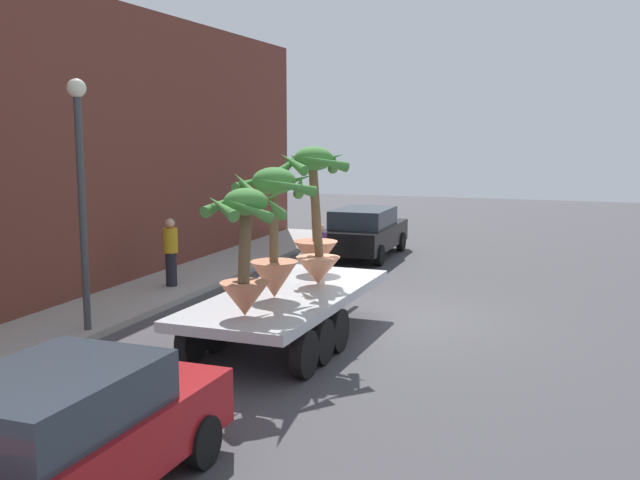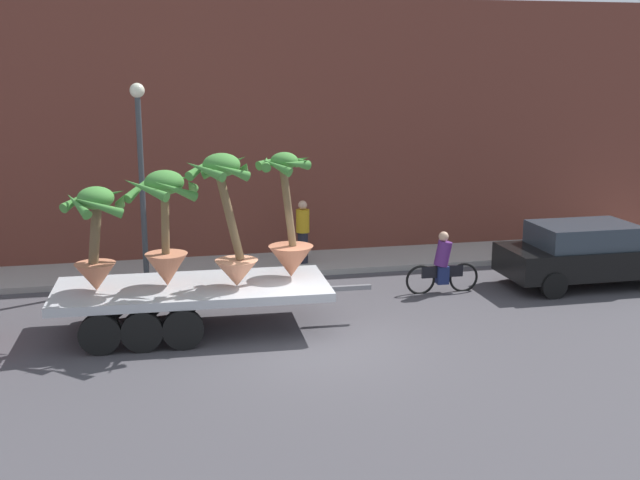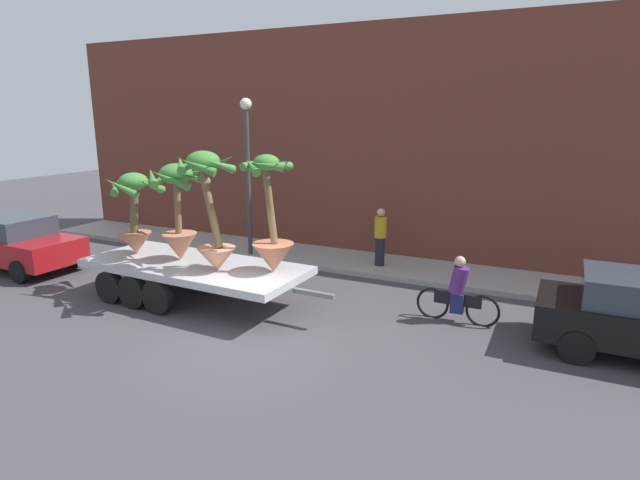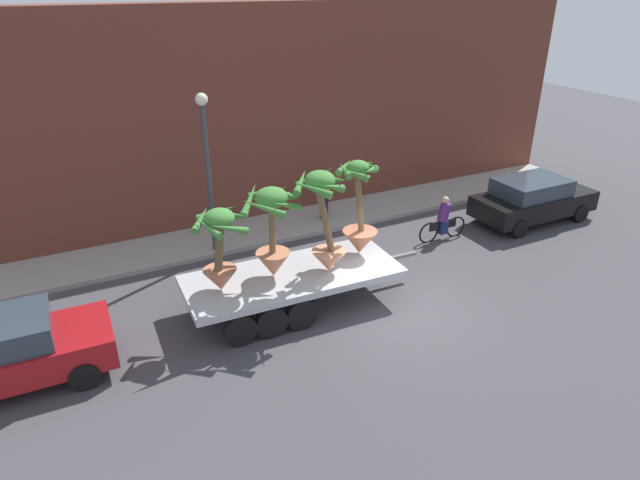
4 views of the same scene
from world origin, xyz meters
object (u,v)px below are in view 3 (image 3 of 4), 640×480
potted_palm_rear (178,211)px  potted_palm_front (135,212)px  flatbed_trailer (187,270)px  cyclist (458,293)px  potted_palm_middle (271,227)px  trailing_car (14,242)px  potted_palm_extra (210,211)px  street_lamp (248,157)px  pedestrian_near_gate (380,236)px

potted_palm_rear → potted_palm_front: 1.37m
flatbed_trailer → cyclist: 6.49m
potted_palm_middle → trailing_car: potted_palm_middle is taller
potted_palm_rear → potted_palm_middle: potted_palm_middle is taller
potted_palm_extra → cyclist: potted_palm_extra is taller
flatbed_trailer → potted_palm_rear: bearing=163.0°
trailing_car → flatbed_trailer: bearing=0.9°
potted_palm_middle → trailing_car: 8.80m
trailing_car → cyclist: bearing=7.0°
flatbed_trailer → cyclist: cyclist is taller
potted_palm_rear → street_lamp: 3.95m
cyclist → street_lamp: (-7.00, 2.40, 2.56)m
potted_palm_rear → potted_palm_front: bearing=-177.9°
potted_palm_middle → potted_palm_front: bearing=-177.4°
potted_palm_middle → potted_palm_rear: bearing=-177.1°
potted_palm_extra → street_lamp: bearing=112.4°
cyclist → pedestrian_near_gate: pedestrian_near_gate is taller
flatbed_trailer → street_lamp: bearing=100.0°
flatbed_trailer → potted_palm_middle: size_ratio=2.48×
flatbed_trailer → potted_palm_extra: size_ratio=2.42×
pedestrian_near_gate → cyclist: bearing=-46.2°
cyclist → street_lamp: 7.83m
potted_palm_rear → trailing_car: potted_palm_rear is taller
potted_palm_front → trailing_car: potted_palm_front is taller
trailing_car → pedestrian_near_gate: bearing=24.7°
flatbed_trailer → street_lamp: street_lamp is taller
pedestrian_near_gate → trailing_car: bearing=-155.3°
potted_palm_front → cyclist: bearing=10.3°
trailing_car → pedestrian_near_gate: pedestrian_near_gate is taller
flatbed_trailer → potted_palm_middle: potted_palm_middle is taller
flatbed_trailer → potted_palm_middle: (2.33, 0.20, 1.27)m
potted_palm_middle → pedestrian_near_gate: potted_palm_middle is taller
trailing_car → pedestrian_near_gate: 10.84m
pedestrian_near_gate → potted_palm_middle: bearing=-105.1°
cyclist → trailing_car: size_ratio=0.44×
flatbed_trailer → potted_palm_front: potted_palm_front is taller
trailing_car → street_lamp: (5.70, 3.97, 2.40)m
potted_palm_middle → street_lamp: size_ratio=0.55×
potted_palm_extra → pedestrian_near_gate: bearing=62.6°
flatbed_trailer → potted_palm_middle: 2.66m
potted_palm_middle → street_lamp: bearing=129.5°
trailing_car → potted_palm_rear: bearing=1.6°
potted_palm_rear → cyclist: 6.87m
potted_palm_middle → cyclist: 4.40m
potted_palm_extra → trailing_car: potted_palm_extra is taller
potted_palm_middle → trailing_car: size_ratio=0.64×
flatbed_trailer → potted_palm_front: size_ratio=3.14×
potted_palm_rear → pedestrian_near_gate: bearing=49.7°
potted_palm_front → street_lamp: (0.91, 3.84, 1.14)m
street_lamp → pedestrian_near_gate: bearing=7.8°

